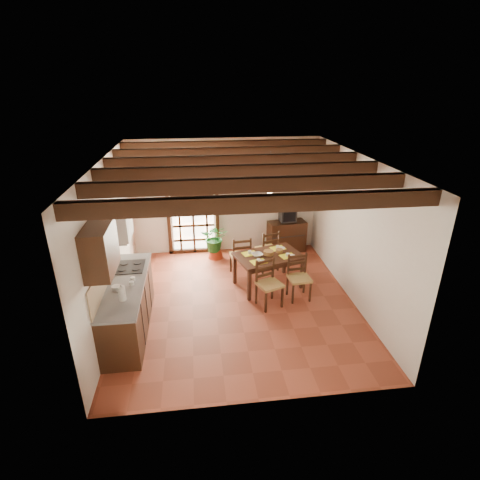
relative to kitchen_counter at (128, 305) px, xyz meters
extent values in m
plane|color=brown|center=(1.96, 0.60, -0.47)|extent=(5.00, 5.00, 0.00)
cube|color=silver|center=(1.96, 3.10, 0.93)|extent=(4.50, 0.02, 2.80)
cube|color=silver|center=(1.96, -1.90, 0.93)|extent=(4.50, 0.02, 2.80)
cube|color=silver|center=(-0.29, 0.60, 0.93)|extent=(0.02, 5.00, 2.80)
cube|color=silver|center=(4.21, 0.60, 0.93)|extent=(0.02, 5.00, 2.80)
cube|color=white|center=(1.96, 0.60, 2.33)|extent=(4.50, 5.00, 0.02)
cube|color=black|center=(1.96, -1.50, 2.22)|extent=(4.50, 0.14, 0.20)
cube|color=black|center=(1.96, -0.66, 2.22)|extent=(4.50, 0.14, 0.20)
cube|color=black|center=(1.96, 0.18, 2.22)|extent=(4.50, 0.14, 0.20)
cube|color=black|center=(1.96, 1.02, 2.22)|extent=(4.50, 0.14, 0.20)
cube|color=black|center=(1.96, 1.86, 2.22)|extent=(4.50, 0.14, 0.20)
cube|color=black|center=(1.96, 2.70, 2.22)|extent=(4.50, 0.14, 0.20)
cube|color=white|center=(1.16, 3.09, 0.63)|extent=(1.01, 0.02, 2.11)
cube|color=black|center=(1.16, 3.04, 1.77)|extent=(1.26, 0.10, 0.08)
cube|color=black|center=(0.57, 3.04, 0.63)|extent=(0.08, 0.10, 2.28)
cube|color=black|center=(1.75, 3.04, 0.63)|extent=(0.08, 0.10, 2.28)
cube|color=black|center=(1.16, 3.02, 0.63)|extent=(1.01, 0.03, 2.02)
cube|color=black|center=(0.01, 0.00, -0.03)|extent=(0.60, 2.20, 0.88)
cube|color=slate|center=(0.01, 0.00, 0.43)|extent=(0.64, 2.25, 0.04)
cube|color=tan|center=(-0.28, 0.00, 0.66)|extent=(0.02, 2.20, 0.50)
cube|color=black|center=(-0.12, -0.70, 1.38)|extent=(0.35, 0.80, 0.70)
cube|color=white|center=(-0.09, 0.55, 1.28)|extent=(0.38, 0.60, 0.50)
cube|color=silver|center=(-0.09, 0.55, 1.01)|extent=(0.32, 0.55, 0.04)
cube|color=black|center=(0.01, 0.55, 0.45)|extent=(0.50, 0.55, 0.02)
cylinder|color=white|center=(0.06, -0.55, 0.56)|extent=(0.11, 0.11, 0.24)
cylinder|color=silver|center=(-0.09, -0.25, 0.48)|extent=(0.14, 0.14, 0.10)
cube|color=#361B11|center=(2.66, 1.16, 0.22)|extent=(1.50, 1.19, 0.05)
cube|color=#361B11|center=(2.66, 1.16, 0.15)|extent=(1.35, 1.07, 0.09)
cube|color=#361B11|center=(3.14, 1.69, -0.14)|extent=(0.08, 0.08, 0.67)
cube|color=#361B11|center=(1.98, 1.34, -0.14)|extent=(0.08, 0.08, 0.67)
cube|color=#361B11|center=(3.35, 0.98, -0.14)|extent=(0.08, 0.08, 0.67)
cube|color=#361B11|center=(2.19, 0.64, -0.14)|extent=(0.08, 0.08, 0.67)
cube|color=tan|center=(2.54, 0.41, -0.01)|extent=(0.55, 0.54, 0.05)
cube|color=black|center=(2.48, 0.57, 0.22)|extent=(0.41, 0.19, 0.47)
cube|color=black|center=(2.54, 0.41, -0.24)|extent=(0.52, 0.51, 0.46)
cube|color=tan|center=(3.17, 0.60, -0.03)|extent=(0.45, 0.43, 0.05)
cube|color=black|center=(3.16, 0.77, 0.20)|extent=(0.42, 0.07, 0.46)
cube|color=black|center=(3.17, 0.60, -0.25)|extent=(0.42, 0.41, 0.45)
cube|color=tan|center=(2.15, 1.73, -0.01)|extent=(0.47, 0.45, 0.05)
cube|color=black|center=(2.17, 1.55, 0.22)|extent=(0.43, 0.08, 0.47)
cube|color=black|center=(2.15, 1.73, -0.24)|extent=(0.44, 0.43, 0.46)
cube|color=tan|center=(2.79, 1.91, 0.01)|extent=(0.55, 0.54, 0.05)
cube|color=black|center=(2.84, 1.74, 0.25)|extent=(0.44, 0.16, 0.49)
cube|color=black|center=(2.79, 1.91, -0.23)|extent=(0.53, 0.51, 0.48)
cube|color=#FBF427|center=(2.34, 0.96, 0.20)|extent=(0.30, 0.23, 0.01)
cube|color=#FBF427|center=(2.99, 0.96, 0.20)|extent=(0.30, 0.23, 0.01)
cube|color=#FBF427|center=(2.34, 1.37, 0.20)|extent=(0.30, 0.23, 0.01)
cube|color=#FBF427|center=(2.99, 1.37, 0.20)|extent=(0.30, 0.23, 0.01)
cylinder|color=olive|center=(2.66, 1.16, 0.25)|extent=(0.21, 0.21, 0.08)
imported|color=white|center=(2.43, 1.14, 0.27)|extent=(0.27, 0.27, 0.05)
cube|color=black|center=(3.46, 2.83, -0.08)|extent=(0.97, 0.53, 0.79)
cube|color=black|center=(3.46, 2.83, 0.50)|extent=(0.39, 0.36, 0.33)
cube|color=black|center=(3.46, 2.65, 0.50)|extent=(0.31, 0.03, 0.24)
cube|color=white|center=(3.46, 3.08, 1.28)|extent=(0.25, 0.03, 0.32)
cone|color=maroon|center=(1.66, 2.64, -0.36)|extent=(0.36, 0.36, 0.22)
imported|color=#144C19|center=(1.66, 2.64, 0.10)|extent=(1.86, 1.68, 1.79)
cube|color=black|center=(4.10, 2.20, 1.08)|extent=(0.20, 0.42, 0.03)
cube|color=black|center=(4.10, 2.03, 0.99)|extent=(0.18, 0.03, 0.18)
cube|color=black|center=(4.10, 2.37, 0.99)|extent=(0.18, 0.03, 0.18)
imported|color=#B2BFB2|center=(4.10, 2.20, 1.18)|extent=(0.15, 0.15, 0.15)
sphere|color=#FBF427|center=(4.10, 2.20, 1.39)|extent=(0.14, 0.14, 0.14)
cylinder|color=#144C19|center=(4.10, 2.20, 1.24)|extent=(0.01, 0.01, 0.28)
cube|color=brown|center=(4.18, 2.20, 1.58)|extent=(0.03, 0.32, 0.32)
cube|color=#C3B292|center=(4.17, 2.20, 1.58)|extent=(0.01, 0.26, 0.26)
cylinder|color=black|center=(2.66, 1.26, 1.98)|extent=(0.01, 0.01, 0.70)
cone|color=beige|center=(2.66, 1.26, 1.61)|extent=(0.36, 0.36, 0.14)
sphere|color=#FFD88C|center=(2.66, 1.26, 1.53)|extent=(0.09, 0.09, 0.09)
camera|label=1|loc=(1.23, -5.62, 3.55)|focal=28.00mm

